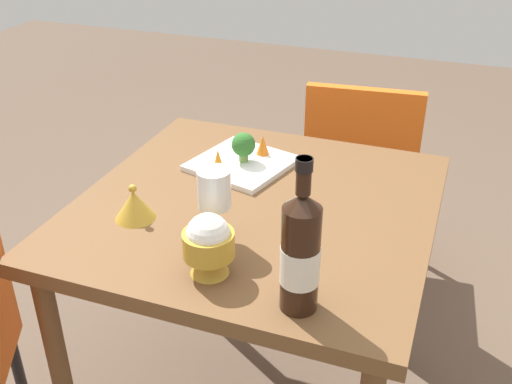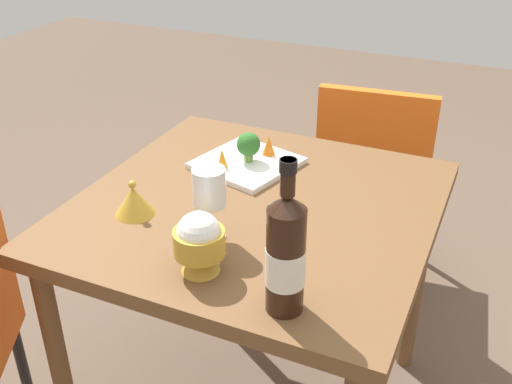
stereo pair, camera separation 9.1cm
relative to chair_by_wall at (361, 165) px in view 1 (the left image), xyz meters
The scene contains 10 objects.
dining_table 0.77m from the chair_by_wall, 10.31° to the right, with size 0.89×0.89×0.75m.
chair_by_wall is the anchor object (origin of this frame).
wine_bottle 1.16m from the chair_by_wall, ahead, with size 0.08×0.08×0.32m.
wine_glass 1.02m from the chair_by_wall, ahead, with size 0.08×0.08×0.18m.
rice_bowl 1.11m from the chair_by_wall, ahead, with size 0.11×0.11×0.14m.
rice_bowl_lid 1.04m from the chair_by_wall, 22.70° to the right, with size 0.10×0.10×0.09m.
serving_plate 0.66m from the chair_by_wall, 23.35° to the right, with size 0.31×0.31×0.02m.
broccoli_floret 0.68m from the chair_by_wall, 22.97° to the right, with size 0.07×0.07×0.09m.
carrot_garnish_left 0.61m from the chair_by_wall, 22.20° to the right, with size 0.04×0.04×0.06m.
carrot_garnish_right 0.75m from the chair_by_wall, 24.63° to the right, with size 0.03×0.03×0.06m.
Camera 1 is at (1.26, 0.47, 1.53)m, focal length 42.46 mm.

